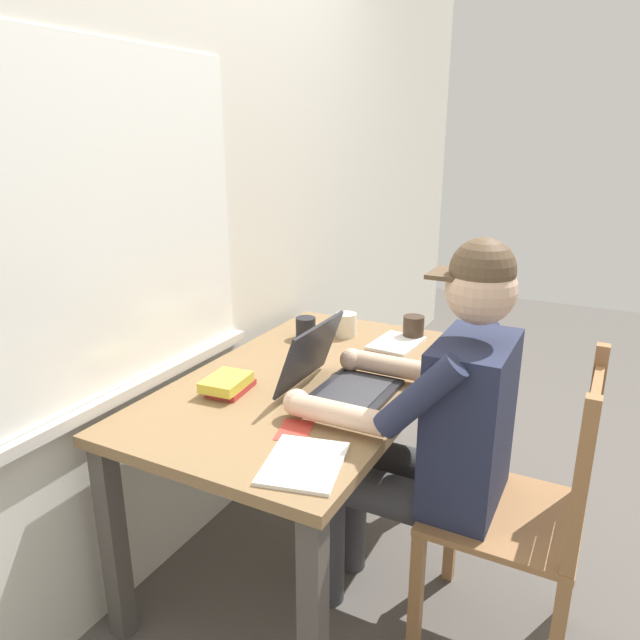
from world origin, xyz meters
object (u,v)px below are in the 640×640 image
wooden_chair (524,515)px  computer_mouse (380,360)px  coffee_mug_dark (414,327)px  laptop (335,378)px  landscape_photo_print (295,430)px  seated_person (433,424)px  coffee_mug_spare (306,328)px  desk (311,401)px  book_stack_main (228,384)px  coffee_mug_white (346,325)px

wooden_chair → computer_mouse: bearing=61.4°
wooden_chair → coffee_mug_dark: (0.64, 0.56, 0.29)m
wooden_chair → laptop: (0.02, 0.61, 0.30)m
coffee_mug_dark → landscape_photo_print: coffee_mug_dark is taller
seated_person → coffee_mug_dark: seated_person is taller
laptop → coffee_mug_spare: bearing=38.8°
wooden_chair → landscape_photo_print: size_ratio=7.26×
wooden_chair → seated_person: bearing=90.0°
coffee_mug_dark → coffee_mug_spare: 0.44m
landscape_photo_print → coffee_mug_dark: bearing=-18.1°
desk → book_stack_main: 0.32m
computer_mouse → seated_person: bearing=-136.6°
desk → seated_person: seated_person is taller
laptop → computer_mouse: laptop is taller
desk → computer_mouse: computer_mouse is taller
seated_person → computer_mouse: size_ratio=12.48×
coffee_mug_dark → desk: bearing=161.6°
seated_person → coffee_mug_white: size_ratio=10.20×
wooden_chair → computer_mouse: wooden_chair is taller
coffee_mug_spare → book_stack_main: coffee_mug_spare is taller
seated_person → coffee_mug_spare: 0.80m
computer_mouse → coffee_mug_spare: 0.39m
wooden_chair → book_stack_main: size_ratio=5.14×
coffee_mug_white → landscape_photo_print: bearing=-165.0°
coffee_mug_spare → landscape_photo_print: size_ratio=0.91×
coffee_mug_dark → coffee_mug_spare: bearing=116.9°
desk → seated_person: 0.48m
seated_person → laptop: 0.34m
seated_person → landscape_photo_print: bearing=128.9°
seated_person → coffee_mug_spare: size_ratio=10.53×
laptop → wooden_chair: bearing=-91.8°
coffee_mug_white → coffee_mug_spare: coffee_mug_white is taller
seated_person → landscape_photo_print: size_ratio=9.60×
computer_mouse → landscape_photo_print: computer_mouse is taller
coffee_mug_white → landscape_photo_print: (-0.80, -0.21, -0.05)m
laptop → landscape_photo_print: bearing=-177.9°
coffee_mug_white → landscape_photo_print: size_ratio=0.94×
seated_person → coffee_mug_white: 0.76m
seated_person → book_stack_main: seated_person is taller
coffee_mug_white → book_stack_main: bearing=171.1°
desk → wooden_chair: (-0.10, -0.74, -0.15)m
seated_person → coffee_mug_spare: bearing=56.7°
coffee_mug_dark → landscape_photo_print: size_ratio=0.94×
book_stack_main → seated_person: bearing=-78.1°
coffee_mug_white → coffee_mug_spare: size_ratio=1.03×
laptop → coffee_mug_white: laptop is taller
seated_person → computer_mouse: 0.43m
wooden_chair → coffee_mug_white: size_ratio=7.71×
coffee_mug_white → seated_person: bearing=-135.1°
desk → coffee_mug_spare: coffee_mug_spare is taller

